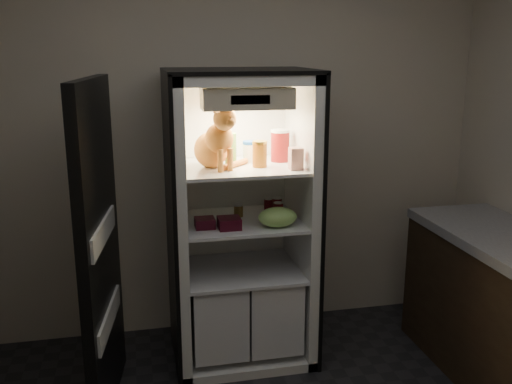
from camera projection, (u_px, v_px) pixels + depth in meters
room_shell at (305, 150)px, 2.18m from camera, size 3.60×3.60×3.60m
refrigerator at (240, 239)px, 3.70m from camera, size 0.90×0.72×1.88m
fridge_door at (100, 253)px, 3.10m from camera, size 0.17×0.87×1.85m
tabby_cat at (216, 143)px, 3.41m from camera, size 0.38×0.41×0.41m
parmesan_shaker at (231, 149)px, 3.54m from camera, size 0.07×0.07×0.19m
mayo_tub at (250, 152)px, 3.60m from camera, size 0.10×0.10×0.14m
salsa_jar at (260, 154)px, 3.46m from camera, size 0.09×0.09×0.16m
pepper_jar at (280, 146)px, 3.63m from camera, size 0.12×0.12×0.20m
cream_carton at (296, 159)px, 3.39m from camera, size 0.08×0.08×0.13m
soda_can_a at (269, 207)px, 3.70m from camera, size 0.06×0.06×0.11m
soda_can_b at (277, 207)px, 3.68m from camera, size 0.06×0.06×0.12m
soda_can_c at (278, 211)px, 3.59m from camera, size 0.06×0.06×0.11m
condiment_jar at (238, 210)px, 3.66m from camera, size 0.06×0.06×0.08m
grape_bag at (278, 217)px, 3.46m from camera, size 0.24×0.17×0.12m
berry_box_left at (205, 223)px, 3.44m from camera, size 0.12×0.12×0.06m
berry_box_right at (229, 223)px, 3.43m from camera, size 0.13×0.13×0.07m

